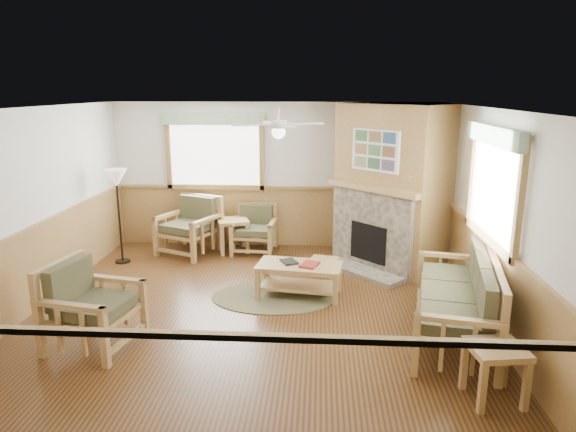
# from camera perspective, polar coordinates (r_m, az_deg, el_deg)

# --- Properties ---
(floor) EXTENTS (6.00, 6.00, 0.01)m
(floor) POSITION_cam_1_polar(r_m,az_deg,el_deg) (7.14, -3.62, -10.36)
(floor) COLOR #4F3016
(floor) RESTS_ON ground
(ceiling) EXTENTS (6.00, 6.00, 0.01)m
(ceiling) POSITION_cam_1_polar(r_m,az_deg,el_deg) (6.51, -3.99, 11.89)
(ceiling) COLOR white
(ceiling) RESTS_ON floor
(wall_back) EXTENTS (6.00, 0.02, 2.70)m
(wall_back) POSITION_cam_1_polar(r_m,az_deg,el_deg) (9.62, -1.53, 4.51)
(wall_back) COLOR white
(wall_back) RESTS_ON floor
(wall_front) EXTENTS (6.00, 0.02, 2.70)m
(wall_front) POSITION_cam_1_polar(r_m,az_deg,el_deg) (3.89, -9.47, -10.28)
(wall_front) COLOR white
(wall_front) RESTS_ON floor
(wall_left) EXTENTS (0.02, 6.00, 2.70)m
(wall_left) POSITION_cam_1_polar(r_m,az_deg,el_deg) (7.67, -26.61, 0.57)
(wall_left) COLOR white
(wall_left) RESTS_ON floor
(wall_right) EXTENTS (0.02, 6.00, 2.70)m
(wall_right) POSITION_cam_1_polar(r_m,az_deg,el_deg) (6.98, 21.44, -0.12)
(wall_right) COLOR white
(wall_right) RESTS_ON floor
(wainscot) EXTENTS (6.00, 6.00, 1.10)m
(wainscot) POSITION_cam_1_polar(r_m,az_deg,el_deg) (6.93, -3.69, -6.18)
(wainscot) COLOR olive
(wainscot) RESTS_ON floor
(fireplace) EXTENTS (3.11, 3.11, 2.70)m
(fireplace) POSITION_cam_1_polar(r_m,az_deg,el_deg) (8.73, 11.46, 3.25)
(fireplace) COLOR olive
(fireplace) RESTS_ON floor
(window_back) EXTENTS (1.90, 0.16, 1.50)m
(window_back) POSITION_cam_1_polar(r_m,az_deg,el_deg) (9.62, -8.28, 11.44)
(window_back) COLOR white
(window_back) RESTS_ON wall_back
(window_right) EXTENTS (0.16, 1.90, 1.50)m
(window_right) POSITION_cam_1_polar(r_m,az_deg,el_deg) (6.61, 22.54, 9.43)
(window_right) COLOR white
(window_right) RESTS_ON wall_right
(ceiling_fan) EXTENTS (1.59, 1.59, 0.36)m
(ceiling_fan) POSITION_cam_1_polar(r_m,az_deg,el_deg) (6.78, -1.08, 11.67)
(ceiling_fan) COLOR white
(ceiling_fan) RESTS_ON ceiling
(sofa) EXTENTS (2.34, 1.33, 1.01)m
(sofa) POSITION_cam_1_polar(r_m,az_deg,el_deg) (6.55, 18.01, -8.49)
(sofa) COLOR tan
(sofa) RESTS_ON floor
(armchair_back_left) EXTENTS (1.21, 1.21, 1.02)m
(armchair_back_left) POSITION_cam_1_polar(r_m,az_deg,el_deg) (9.46, -10.98, -1.11)
(armchair_back_left) COLOR tan
(armchair_back_left) RESTS_ON floor
(armchair_back_right) EXTENTS (0.80, 0.80, 0.85)m
(armchair_back_right) POSITION_cam_1_polar(r_m,az_deg,el_deg) (9.42, -3.80, -1.49)
(armchair_back_right) COLOR tan
(armchair_back_right) RESTS_ON floor
(armchair_left) EXTENTS (1.05, 1.05, 1.00)m
(armchair_left) POSITION_cam_1_polar(r_m,az_deg,el_deg) (6.42, -20.84, -9.25)
(armchair_left) COLOR tan
(armchair_left) RESTS_ON floor
(coffee_table) EXTENTS (1.27, 0.77, 0.48)m
(coffee_table) POSITION_cam_1_polar(r_m,az_deg,el_deg) (7.48, 1.25, -7.12)
(coffee_table) COLOR tan
(coffee_table) RESTS_ON floor
(end_table_chairs) EXTENTS (0.68, 0.67, 0.61)m
(end_table_chairs) POSITION_cam_1_polar(r_m,az_deg,el_deg) (9.51, -6.14, -2.14)
(end_table_chairs) COLOR tan
(end_table_chairs) RESTS_ON floor
(end_table_sofa) EXTENTS (0.57, 0.56, 0.57)m
(end_table_sofa) POSITION_cam_1_polar(r_m,az_deg,el_deg) (5.51, 21.95, -15.88)
(end_table_sofa) COLOR tan
(end_table_sofa) RESTS_ON floor
(footstool) EXTENTS (0.51, 0.51, 0.36)m
(footstool) POSITION_cam_1_polar(r_m,az_deg,el_deg) (8.05, 3.92, -6.05)
(footstool) COLOR tan
(footstool) RESTS_ON floor
(braided_rug) EXTENTS (2.10, 2.10, 0.01)m
(braided_rug) POSITION_cam_1_polar(r_m,az_deg,el_deg) (7.50, -1.72, -9.02)
(braided_rug) COLOR brown
(braided_rug) RESTS_ON floor
(floor_lamp_left) EXTENTS (0.43, 0.43, 1.64)m
(floor_lamp_left) POSITION_cam_1_polar(r_m,az_deg,el_deg) (9.18, -18.24, -0.04)
(floor_lamp_left) COLOR black
(floor_lamp_left) RESTS_ON floor
(floor_lamp_right) EXTENTS (0.45, 0.45, 1.67)m
(floor_lamp_right) POSITION_cam_1_polar(r_m,az_deg,el_deg) (8.25, 13.85, -1.18)
(floor_lamp_right) COLOR black
(floor_lamp_right) RESTS_ON floor
(book_red) EXTENTS (0.31, 0.36, 0.03)m
(book_red) POSITION_cam_1_polar(r_m,az_deg,el_deg) (7.34, 2.42, -5.31)
(book_red) COLOR maroon
(book_red) RESTS_ON coffee_table
(book_dark) EXTENTS (0.30, 0.33, 0.02)m
(book_dark) POSITION_cam_1_polar(r_m,az_deg,el_deg) (7.47, 0.13, -5.00)
(book_dark) COLOR black
(book_dark) RESTS_ON coffee_table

